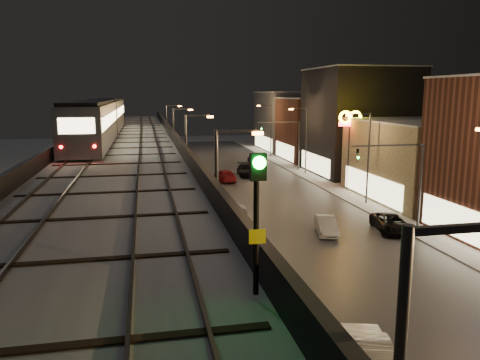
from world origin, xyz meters
TOP-DOWN VIEW (x-y plane):
  - road_surface at (7.50, 35.00)m, footprint 17.00×120.00m
  - sidewalk_right at (17.50, 35.00)m, footprint 4.00×120.00m
  - under_viaduct_pavement at (-6.00, 35.00)m, footprint 11.00×120.00m
  - elevated_viaduct at (-6.00, 31.84)m, footprint 9.00×100.00m
  - viaduct_trackbed at (-6.01, 31.97)m, footprint 8.40×100.00m
  - viaduct_parapet_streetside at (-1.65, 32.00)m, footprint 0.30×100.00m
  - viaduct_parapet_far at (-10.35, 32.00)m, footprint 0.30×100.00m
  - building_c at (23.99, 32.00)m, footprint 12.20×15.20m
  - building_d at (23.99, 48.00)m, footprint 12.20×13.20m
  - building_e at (23.99, 62.00)m, footprint 12.20×12.20m
  - building_f at (23.99, 76.00)m, footprint 12.20×16.20m
  - streetlight_left_1 at (-0.43, 13.00)m, footprint 2.57×0.28m
  - streetlight_left_2 at (-0.43, 31.00)m, footprint 2.57×0.28m
  - streetlight_right_2 at (16.73, 31.00)m, footprint 2.56×0.28m
  - streetlight_left_3 at (-0.43, 49.00)m, footprint 2.57×0.28m
  - streetlight_right_3 at (16.73, 49.00)m, footprint 2.56×0.28m
  - streetlight_left_4 at (-0.43, 67.00)m, footprint 2.57×0.28m
  - streetlight_right_4 at (16.73, 67.00)m, footprint 2.56×0.28m
  - traffic_light_rig_a at (15.84, 22.00)m, footprint 6.10×0.34m
  - traffic_light_rig_b at (15.84, 52.00)m, footprint 6.10×0.34m
  - subway_train at (-8.50, 38.78)m, footprint 3.02×36.92m
  - rail_signal at (-2.10, -1.75)m, footprint 0.35×0.43m
  - car_near_white at (4.02, 4.84)m, footprint 2.74×4.75m
  - car_mid_silver at (2.50, 29.89)m, footprint 3.73×5.68m
  - car_mid_dark at (5.34, 45.70)m, footprint 2.39×5.08m
  - car_far_white at (1.51, 76.05)m, footprint 1.44×3.57m
  - car_onc_silver at (9.28, 22.28)m, footprint 2.31×4.31m
  - car_onc_dark at (14.53, 21.79)m, footprint 3.14×5.26m
  - car_onc_white at (8.77, 48.99)m, footprint 2.55×5.43m
  - car_onc_red at (12.61, 58.98)m, footprint 2.56×4.42m
  - sign_mcdonalds at (18.00, 37.64)m, footprint 2.66×0.39m

SIDE VIEW (x-z plane):
  - road_surface at x=7.50m, z-range 0.00..0.06m
  - under_viaduct_pavement at x=-6.00m, z-range 0.00..0.06m
  - sidewalk_right at x=17.50m, z-range 0.00..0.14m
  - car_far_white at x=1.51m, z-range 0.00..1.21m
  - car_onc_silver at x=9.28m, z-range 0.00..1.35m
  - car_onc_dark at x=14.53m, z-range 0.00..1.37m
  - car_onc_red at x=12.61m, z-range 0.00..1.41m
  - car_mid_dark at x=5.34m, z-range 0.00..1.43m
  - car_mid_silver at x=2.50m, z-range 0.00..1.45m
  - car_near_white at x=4.02m, z-range 0.00..1.48m
  - car_onc_white at x=8.77m, z-range 0.00..1.53m
  - building_c at x=23.99m, z-range 0.00..8.16m
  - traffic_light_rig_a at x=15.84m, z-range 1.00..8.00m
  - traffic_light_rig_b at x=15.84m, z-range 1.00..8.00m
  - building_e at x=23.99m, z-range 0.00..10.16m
  - streetlight_left_1 at x=-0.43m, z-range 0.74..9.74m
  - streetlight_left_2 at x=-0.43m, z-range 0.74..9.74m
  - streetlight_right_2 at x=16.73m, z-range 0.74..9.74m
  - streetlight_left_3 at x=-0.43m, z-range 0.74..9.74m
  - streetlight_right_3 at x=16.73m, z-range 0.74..9.74m
  - streetlight_left_4 at x=-0.43m, z-range 0.74..9.74m
  - streetlight_right_4 at x=16.73m, z-range 0.74..9.74m
  - building_f at x=23.99m, z-range 0.00..11.16m
  - elevated_viaduct at x=-6.00m, z-range 2.47..8.77m
  - viaduct_trackbed at x=-6.01m, z-range 6.23..6.55m
  - viaduct_parapet_streetside at x=-1.65m, z-range 6.30..7.40m
  - viaduct_parapet_far at x=-10.35m, z-range 6.30..7.40m
  - building_d at x=23.99m, z-range 0.00..14.16m
  - sign_mcdonalds at x=18.00m, z-range 2.66..11.63m
  - subway_train at x=-8.50m, z-range 6.61..10.22m
  - rail_signal at x=-2.10m, z-range 7.26..10.29m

